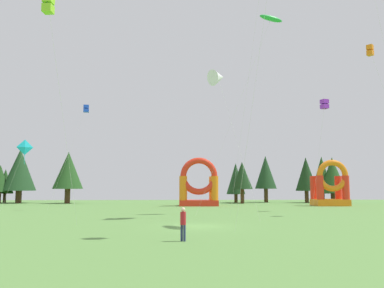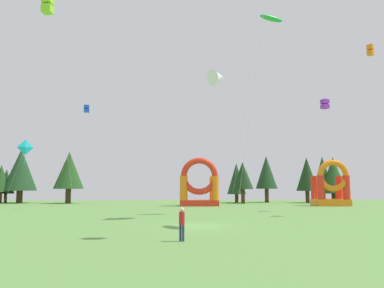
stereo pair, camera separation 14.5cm
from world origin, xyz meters
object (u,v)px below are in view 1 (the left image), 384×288
Objects in this scene: kite_lime_box at (48,5)px; inflatable_blue_arch at (199,188)px; kite_purple_box at (324,104)px; kite_cyan_diamond at (25,148)px; kite_green_parafoil at (271,19)px; kite_white_delta at (218,77)px; person_left_edge at (183,221)px; kite_blue_box at (86,109)px; kite_orange_box at (370,51)px; inflatable_red_slide at (331,188)px.

inflatable_blue_arch is at bearing 71.80° from kite_lime_box.
kite_cyan_diamond is (-35.43, -1.16, -5.65)m from kite_purple_box.
kite_cyan_diamond is (-27.97, 3.12, -14.56)m from kite_green_parafoil.
kite_purple_box is 0.93× the size of kite_white_delta.
kite_lime_box is 2.08× the size of inflatable_blue_arch.
person_left_edge is 39.62m from inflatable_blue_arch.
kite_green_parafoil is 2.82× the size of kite_cyan_diamond.
kite_blue_box is 7.53× the size of person_left_edge.
inflatable_blue_arch is (3.17, 39.46, 1.70)m from person_left_edge.
kite_lime_box is 8.55× the size of person_left_edge.
person_left_edge is (8.66, -3.49, -13.48)m from kite_lime_box.
kite_orange_box is 25.45m from inflatable_red_slide.
kite_purple_box is 16.94m from kite_white_delta.
kite_blue_box reaches higher than kite_cyan_diamond.
kite_white_delta is at bearing -142.44° from kite_green_parafoil.
inflatable_blue_arch is at bearing 91.42° from kite_white_delta.
kite_green_parafoil is at bearing 43.63° from kite_lime_box.
kite_blue_box is at bearing 159.98° from kite_green_parafoil.
kite_orange_box is 2.43× the size of inflatable_blue_arch.
kite_white_delta reaches higher than kite_blue_box.
kite_cyan_diamond is at bearing -144.69° from inflatable_blue_arch.
kite_blue_box is 20.59m from inflatable_blue_arch.
kite_cyan_diamond is 0.53× the size of kite_lime_box.
inflatable_blue_arch is (20.77, 14.71, -4.53)m from kite_cyan_diamond.
kite_green_parafoil reaches higher than kite_blue_box.
kite_lime_box is (-19.03, -18.14, -7.31)m from kite_green_parafoil.
kite_orange_box is 2.22× the size of kite_cyan_diamond.
kite_orange_box is 1.17× the size of kite_lime_box.
inflatable_red_slide is (5.51, 13.01, -10.30)m from kite_purple_box.
kite_blue_box is 1.92× the size of inflatable_red_slide.
kite_cyan_diamond is at bearing 170.14° from kite_orange_box.
kite_green_parafoil is 1.48× the size of kite_lime_box.
kite_green_parafoil reaches higher than inflatable_blue_arch.
kite_orange_box is at bearing -51.68° from inflatable_blue_arch.
person_left_edge is (-17.84, -25.91, -11.88)m from kite_purple_box.
kite_orange_box reaches higher than kite_white_delta.
kite_white_delta is at bearing -131.20° from inflatable_red_slide.
person_left_edge is 0.24× the size of inflatable_blue_arch.
kite_green_parafoil reaches higher than person_left_edge.
kite_white_delta reaches higher than inflatable_red_slide.
kite_blue_box is at bearing 139.81° from kite_white_delta.
kite_blue_box is 30.00m from kite_purple_box.
kite_orange_box is at bearing -9.86° from kite_cyan_diamond.
kite_purple_box reaches higher than kite_blue_box.
kite_purple_box reaches higher than inflatable_red_slide.
kite_blue_box reaches higher than inflatable_red_slide.
kite_white_delta is 25.34m from inflatable_blue_arch.
kite_orange_box is at bearing -99.29° from inflatable_red_slide.
kite_white_delta reaches higher than inflatable_blue_arch.
kite_orange_box reaches higher than kite_cyan_diamond.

